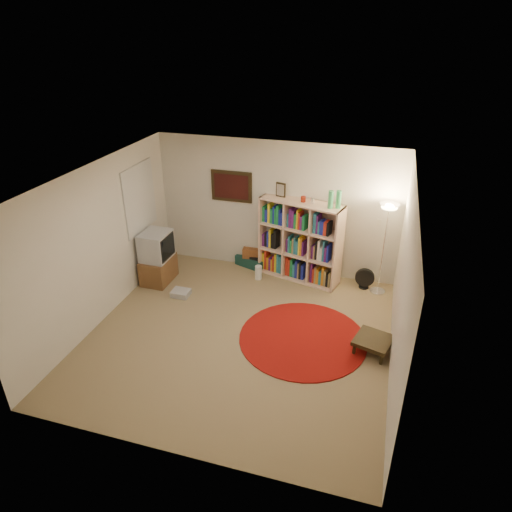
% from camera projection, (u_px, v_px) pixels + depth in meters
% --- Properties ---
extents(room, '(4.54, 4.54, 2.54)m').
position_uv_depth(room, '(235.00, 262.00, 6.51)').
color(room, '#8B7551').
rests_on(room, ground).
extents(bookshelf, '(1.58, 0.80, 1.82)m').
position_uv_depth(bookshelf, '(299.00, 242.00, 8.31)').
color(bookshelf, beige).
rests_on(bookshelf, ground).
extents(floor_lamp, '(0.41, 0.41, 1.67)m').
position_uv_depth(floor_lamp, '(387.00, 220.00, 7.52)').
color(floor_lamp, white).
rests_on(floor_lamp, ground).
extents(floor_fan, '(0.34, 0.19, 0.39)m').
position_uv_depth(floor_fan, '(365.00, 279.00, 8.19)').
color(floor_fan, black).
rests_on(floor_fan, ground).
extents(tv_stand, '(0.49, 0.68, 0.98)m').
position_uv_depth(tv_stand, '(157.00, 258.00, 8.31)').
color(tv_stand, brown).
rests_on(tv_stand, ground).
extents(dvd_box, '(0.31, 0.26, 0.10)m').
position_uv_depth(dvd_box, '(181.00, 293.00, 8.03)').
color(dvd_box, '#B4B4B9').
rests_on(dvd_box, ground).
extents(suitcase, '(0.70, 0.57, 0.20)m').
position_uv_depth(suitcase, '(253.00, 260.00, 9.03)').
color(suitcase, '#163C36').
rests_on(suitcase, ground).
extents(wicker_basket, '(0.36, 0.28, 0.19)m').
position_uv_depth(wicker_basket, '(252.00, 252.00, 8.91)').
color(wicker_basket, brown).
rests_on(wicker_basket, suitcase).
extents(duffel_bag, '(0.40, 0.35, 0.25)m').
position_uv_depth(duffel_bag, '(254.00, 260.00, 8.99)').
color(duffel_bag, black).
rests_on(duffel_bag, ground).
extents(paper_towel, '(0.14, 0.14, 0.27)m').
position_uv_depth(paper_towel, '(258.00, 272.00, 8.52)').
color(paper_towel, white).
rests_on(paper_towel, ground).
extents(red_rug, '(1.95, 1.95, 0.02)m').
position_uv_depth(red_rug, '(303.00, 338.00, 6.96)').
color(red_rug, maroon).
rests_on(red_rug, ground).
extents(side_table, '(0.62, 0.62, 0.23)m').
position_uv_depth(side_table, '(373.00, 341.00, 6.61)').
color(side_table, black).
rests_on(side_table, ground).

